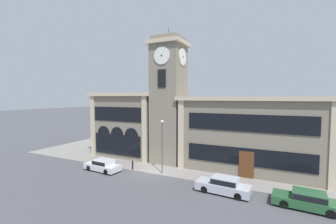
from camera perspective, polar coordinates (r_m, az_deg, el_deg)
ground_plane at (r=26.27m, az=-4.88°, el=-15.47°), size 300.00×300.00×0.00m
sidewalk_kerb at (r=31.88m, az=1.38°, el=-11.85°), size 43.71×13.29×0.15m
clock_tower at (r=29.33m, az=0.17°, el=2.93°), size 4.51×4.51×17.53m
town_hall_left_wing at (r=34.89m, az=-8.70°, el=-2.85°), size 10.24×8.77×9.27m
town_hall_right_wing at (r=28.97m, az=20.33°, el=-4.93°), size 16.35×8.77×8.73m
parked_car_near at (r=28.12m, az=-16.24°, el=-12.80°), size 4.57×2.07×1.35m
parked_car_mid at (r=21.80m, az=13.98°, el=-17.52°), size 4.89×2.09×1.49m
parked_car_far at (r=21.56m, az=31.84°, el=-18.38°), size 4.90×2.17×1.36m
street_lamp at (r=24.99m, az=-1.50°, el=-6.82°), size 0.36×0.36×5.99m
bollard at (r=27.51m, az=-8.97°, el=-13.15°), size 0.18×0.18×1.06m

